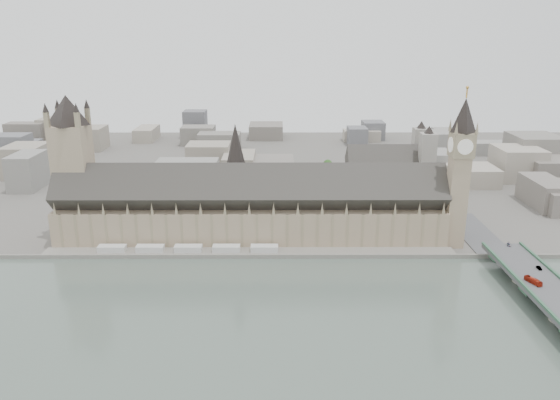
{
  "coord_description": "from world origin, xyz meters",
  "views": [
    {
      "loc": [
        19.33,
        -339.41,
        139.45
      ],
      "look_at": [
        20.32,
        37.24,
        23.6
      ],
      "focal_mm": 35.0,
      "sensor_mm": 36.0,
      "label": 1
    }
  ],
  "objects_px": {
    "westminster_abbey": "(390,178)",
    "elizabeth_tower": "(460,163)",
    "palace_of_westminster": "(251,209)",
    "red_bus_north": "(533,281)",
    "car_approach": "(509,245)",
    "victoria_tower": "(73,161)",
    "car_silver": "(539,268)",
    "westminster_bridge": "(556,305)"
  },
  "relations": [
    {
      "from": "red_bus_north",
      "to": "car_approach",
      "type": "height_order",
      "value": "red_bus_north"
    },
    {
      "from": "westminster_abbey",
      "to": "car_silver",
      "type": "xyz_separation_m",
      "value": [
        57.06,
        -149.05,
        -14.06
      ]
    },
    {
      "from": "westminster_abbey",
      "to": "red_bus_north",
      "type": "bearing_deg",
      "value": -74.84
    },
    {
      "from": "westminster_bridge",
      "to": "red_bus_north",
      "type": "bearing_deg",
      "value": 110.79
    },
    {
      "from": "red_bus_north",
      "to": "palace_of_westminster",
      "type": "bearing_deg",
      "value": 128.63
    },
    {
      "from": "red_bus_north",
      "to": "car_approach",
      "type": "bearing_deg",
      "value": 59.74
    },
    {
      "from": "westminster_abbey",
      "to": "westminster_bridge",
      "type": "bearing_deg",
      "value": -74.36
    },
    {
      "from": "elizabeth_tower",
      "to": "red_bus_north",
      "type": "distance_m",
      "value": 94.65
    },
    {
      "from": "elizabeth_tower",
      "to": "westminster_bridge",
      "type": "bearing_deg",
      "value": -75.89
    },
    {
      "from": "palace_of_westminster",
      "to": "westminster_bridge",
      "type": "height_order",
      "value": "palace_of_westminster"
    },
    {
      "from": "elizabeth_tower",
      "to": "red_bus_north",
      "type": "xyz_separation_m",
      "value": [
        18.3,
        -80.48,
        -46.33
      ]
    },
    {
      "from": "westminster_bridge",
      "to": "car_approach",
      "type": "bearing_deg",
      "value": 87.26
    },
    {
      "from": "elizabeth_tower",
      "to": "westminster_abbey",
      "type": "height_order",
      "value": "elizabeth_tower"
    },
    {
      "from": "westminster_abbey",
      "to": "car_silver",
      "type": "height_order",
      "value": "westminster_abbey"
    },
    {
      "from": "red_bus_north",
      "to": "car_silver",
      "type": "xyz_separation_m",
      "value": [
        11.69,
        18.43,
        -0.74
      ]
    },
    {
      "from": "elizabeth_tower",
      "to": "car_silver",
      "type": "bearing_deg",
      "value": -64.21
    },
    {
      "from": "victoria_tower",
      "to": "red_bus_north",
      "type": "relative_size",
      "value": 9.23
    },
    {
      "from": "palace_of_westminster",
      "to": "car_silver",
      "type": "height_order",
      "value": "palace_of_westminster"
    },
    {
      "from": "westminster_abbey",
      "to": "car_approach",
      "type": "xyz_separation_m",
      "value": [
        54.4,
        -113.07,
        -14.12
      ]
    },
    {
      "from": "red_bus_north",
      "to": "car_silver",
      "type": "height_order",
      "value": "red_bus_north"
    },
    {
      "from": "red_bus_north",
      "to": "westminster_bridge",
      "type": "bearing_deg",
      "value": -90.05
    },
    {
      "from": "palace_of_westminster",
      "to": "westminster_abbey",
      "type": "relative_size",
      "value": 3.9
    },
    {
      "from": "car_silver",
      "to": "westminster_bridge",
      "type": "bearing_deg",
      "value": -100.53
    },
    {
      "from": "palace_of_westminster",
      "to": "elizabeth_tower",
      "type": "bearing_deg",
      "value": -4.85
    },
    {
      "from": "car_silver",
      "to": "car_approach",
      "type": "height_order",
      "value": "car_silver"
    },
    {
      "from": "palace_of_westminster",
      "to": "westminster_abbey",
      "type": "xyz_separation_m",
      "value": [
        110.92,
        75.3,
        2.38
      ]
    },
    {
      "from": "victoria_tower",
      "to": "car_silver",
      "type": "distance_m",
      "value": 304.06
    },
    {
      "from": "palace_of_westminster",
      "to": "westminster_abbey",
      "type": "distance_m",
      "value": 134.09
    },
    {
      "from": "westminster_bridge",
      "to": "victoria_tower",
      "type": "bearing_deg",
      "value": 158.22
    },
    {
      "from": "westminster_abbey",
      "to": "elizabeth_tower",
      "type": "bearing_deg",
      "value": -72.71
    },
    {
      "from": "palace_of_westminster",
      "to": "red_bus_north",
      "type": "height_order",
      "value": "palace_of_westminster"
    },
    {
      "from": "palace_of_westminster",
      "to": "car_approach",
      "type": "height_order",
      "value": "palace_of_westminster"
    },
    {
      "from": "palace_of_westminster",
      "to": "car_silver",
      "type": "xyz_separation_m",
      "value": [
        167.99,
        -73.75,
        -11.68
      ]
    },
    {
      "from": "victoria_tower",
      "to": "westminster_abbey",
      "type": "relative_size",
      "value": 1.47
    },
    {
      "from": "palace_of_westminster",
      "to": "red_bus_north",
      "type": "distance_m",
      "value": 181.79
    },
    {
      "from": "victoria_tower",
      "to": "car_approach",
      "type": "bearing_deg",
      "value": -8.72
    },
    {
      "from": "victoria_tower",
      "to": "westminster_abbey",
      "type": "bearing_deg",
      "value": 16.5
    },
    {
      "from": "red_bus_north",
      "to": "westminster_abbey",
      "type": "bearing_deg",
      "value": 84.32
    },
    {
      "from": "westminster_abbey",
      "to": "car_approach",
      "type": "relative_size",
      "value": 13.89
    },
    {
      "from": "victoria_tower",
      "to": "palace_of_westminster",
      "type": "bearing_deg",
      "value": -2.96
    },
    {
      "from": "elizabeth_tower",
      "to": "westminster_abbey",
      "type": "relative_size",
      "value": 1.58
    },
    {
      "from": "elizabeth_tower",
      "to": "car_silver",
      "type": "height_order",
      "value": "elizabeth_tower"
    }
  ]
}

